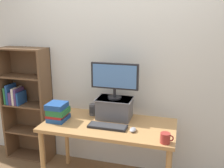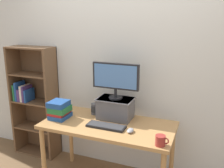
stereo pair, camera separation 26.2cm
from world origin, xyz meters
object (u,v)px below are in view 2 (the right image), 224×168
(desk, at_px, (108,131))
(keyboard, at_px, (106,126))
(riser_box, at_px, (115,108))
(computer_monitor, at_px, (116,78))
(book_stack, at_px, (60,110))
(coffee_mug, at_px, (161,141))
(desk_speaker, at_px, (95,109))
(computer_mouse, at_px, (130,131))
(bookshelf_unit, at_px, (34,100))

(desk, height_order, keyboard, keyboard)
(riser_box, height_order, keyboard, riser_box)
(computer_monitor, xyz_separation_m, book_stack, (-0.58, -0.24, -0.37))
(computer_monitor, xyz_separation_m, coffee_mug, (0.60, -0.44, -0.42))
(desk_speaker, bearing_deg, coffee_mug, -27.70)
(book_stack, height_order, desk_speaker, book_stack)
(keyboard, relative_size, coffee_mug, 3.32)
(keyboard, distance_m, computer_mouse, 0.27)
(bookshelf_unit, height_order, computer_monitor, bookshelf_unit)
(desk, xyz_separation_m, book_stack, (-0.57, -0.06, 0.19))
(computer_mouse, distance_m, book_stack, 0.86)
(bookshelf_unit, bearing_deg, computer_mouse, -16.43)
(desk, distance_m, bookshelf_unit, 1.29)
(coffee_mug, bearing_deg, book_stack, 170.28)
(book_stack, height_order, coffee_mug, book_stack)
(desk, height_order, computer_mouse, computer_mouse)
(desk_speaker, bearing_deg, computer_mouse, -29.32)
(book_stack, bearing_deg, keyboard, -2.95)
(computer_monitor, height_order, coffee_mug, computer_monitor)
(riser_box, xyz_separation_m, coffee_mug, (0.60, -0.44, -0.07))
(keyboard, bearing_deg, desk, 98.75)
(riser_box, bearing_deg, computer_monitor, -90.00)
(bookshelf_unit, xyz_separation_m, keyboard, (1.26, -0.43, 0.01))
(computer_monitor, bearing_deg, book_stack, -157.85)
(keyboard, bearing_deg, coffee_mug, -16.04)
(riser_box, distance_m, desk_speaker, 0.27)
(keyboard, distance_m, desk_speaker, 0.39)
(computer_monitor, relative_size, book_stack, 2.28)
(desk, distance_m, keyboard, 0.14)
(bookshelf_unit, relative_size, computer_mouse, 14.52)
(coffee_mug, height_order, desk_speaker, desk_speaker)
(book_stack, distance_m, desk_speaker, 0.40)
(bookshelf_unit, height_order, book_stack, bookshelf_unit)
(coffee_mug, bearing_deg, desk_speaker, 152.30)
(desk, relative_size, riser_box, 3.55)
(keyboard, xyz_separation_m, book_stack, (-0.58, 0.03, 0.09))
(bookshelf_unit, relative_size, book_stack, 6.51)
(keyboard, distance_m, book_stack, 0.59)
(desk, xyz_separation_m, coffee_mug, (0.61, -0.26, 0.13))
(computer_mouse, xyz_separation_m, book_stack, (-0.85, 0.05, 0.08))
(book_stack, xyz_separation_m, coffee_mug, (1.18, -0.20, -0.05))
(desk, height_order, bookshelf_unit, bookshelf_unit)
(bookshelf_unit, distance_m, computer_monitor, 1.35)
(bookshelf_unit, distance_m, book_stack, 0.79)
(desk, bearing_deg, coffee_mug, -23.36)
(coffee_mug, bearing_deg, riser_box, 143.59)
(riser_box, height_order, computer_mouse, riser_box)
(desk, distance_m, computer_monitor, 0.58)
(desk, distance_m, riser_box, 0.27)
(computer_mouse, xyz_separation_m, coffee_mug, (0.33, -0.15, 0.03))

